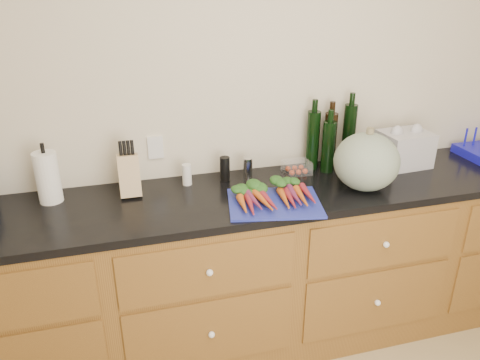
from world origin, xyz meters
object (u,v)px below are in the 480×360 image
object	(u,v)px
cutting_board	(274,203)
tomato_box	(297,167)
paper_towel	(48,177)
knife_block	(129,175)
carrots	(272,194)
squash	(366,162)

from	to	relation	value
cutting_board	tomato_box	xyz separation A→B (m)	(0.25, 0.33, 0.03)
paper_towel	knife_block	xyz separation A→B (m)	(0.38, -0.02, -0.02)
carrots	paper_towel	distance (m)	1.08
squash	tomato_box	bearing A→B (deg)	132.64
squash	carrots	bearing A→B (deg)	-179.44
tomato_box	cutting_board	bearing A→B (deg)	-126.60
squash	tomato_box	distance (m)	0.40
squash	paper_towel	size ratio (longest dim) A/B	1.31
cutting_board	squash	distance (m)	0.53
cutting_board	carrots	bearing A→B (deg)	90.00
squash	knife_block	distance (m)	1.19
cutting_board	knife_block	bearing A→B (deg)	155.54
carrots	tomato_box	distance (m)	0.38
squash	paper_towel	distance (m)	1.57
knife_block	tomato_box	world-z (taller)	knife_block
cutting_board	paper_towel	world-z (taller)	paper_towel
carrots	knife_block	size ratio (longest dim) A/B	1.89
cutting_board	tomato_box	distance (m)	0.41
knife_block	tomato_box	xyz separation A→B (m)	(0.90, 0.03, -0.07)
carrots	tomato_box	world-z (taller)	same
knife_block	paper_towel	bearing A→B (deg)	176.97
carrots	paper_towel	bearing A→B (deg)	165.09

